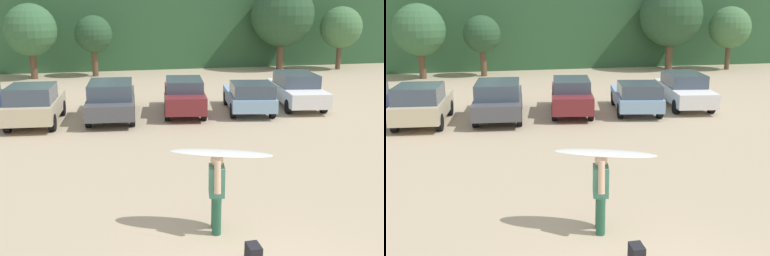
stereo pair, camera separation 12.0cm
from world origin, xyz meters
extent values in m
cube|color=#2D5633|center=(0.00, 33.72, 3.46)|extent=(108.00, 12.00, 6.92)
cylinder|color=brown|center=(-6.45, 25.19, 0.87)|extent=(0.44, 0.44, 1.73)
sphere|color=#38663D|center=(-6.45, 25.19, 3.15)|extent=(3.34, 3.34, 3.34)
cylinder|color=brown|center=(-2.51, 25.48, 0.89)|extent=(0.40, 0.40, 1.77)
sphere|color=#284C2D|center=(-2.51, 25.48, 2.82)|extent=(2.47, 2.47, 2.47)
cylinder|color=brown|center=(11.14, 26.04, 1.01)|extent=(0.54, 0.54, 2.02)
sphere|color=#284C2D|center=(11.14, 26.04, 3.99)|extent=(4.62, 4.62, 4.62)
cylinder|color=brown|center=(15.43, 25.09, 0.90)|extent=(0.36, 0.36, 1.80)
sphere|color=#427042|center=(15.43, 25.09, 3.10)|extent=(3.04, 3.04, 3.04)
cylinder|color=black|center=(-6.50, 14.85, 0.31)|extent=(0.31, 0.64, 0.61)
cube|color=beige|center=(-5.04, 12.98, 0.68)|extent=(2.20, 4.07, 0.69)
cube|color=#3F4C5B|center=(-5.10, 12.38, 1.35)|extent=(1.88, 2.14, 0.64)
cylinder|color=black|center=(-5.76, 14.34, 0.33)|extent=(0.28, 0.69, 0.67)
cylinder|color=black|center=(-4.10, 14.19, 0.33)|extent=(0.28, 0.69, 0.67)
cylinder|color=black|center=(-5.99, 11.77, 0.33)|extent=(0.28, 0.69, 0.67)
cylinder|color=black|center=(-4.32, 11.62, 0.33)|extent=(0.28, 0.69, 0.67)
cube|color=#4C4F54|center=(-1.97, 13.36, 0.67)|extent=(2.34, 4.91, 0.62)
cube|color=#3F4C5B|center=(-2.01, 12.96, 1.30)|extent=(1.99, 2.65, 0.64)
cylinder|color=black|center=(-2.70, 15.00, 0.36)|extent=(0.28, 0.73, 0.71)
cylinder|color=black|center=(-0.97, 14.84, 0.36)|extent=(0.28, 0.73, 0.71)
cylinder|color=black|center=(-2.98, 11.87, 0.36)|extent=(0.28, 0.73, 0.71)
cylinder|color=black|center=(-1.25, 11.71, 0.36)|extent=(0.28, 0.73, 0.71)
cube|color=maroon|center=(1.24, 13.57, 0.69)|extent=(2.36, 4.56, 0.72)
cube|color=#3F4C5B|center=(1.22, 13.47, 1.31)|extent=(1.90, 2.48, 0.50)
cylinder|color=black|center=(0.70, 15.10, 0.33)|extent=(0.32, 0.69, 0.66)
cylinder|color=black|center=(2.22, 14.87, 0.33)|extent=(0.32, 0.69, 0.66)
cylinder|color=black|center=(0.25, 12.27, 0.33)|extent=(0.32, 0.69, 0.66)
cylinder|color=black|center=(1.77, 12.03, 0.33)|extent=(0.32, 0.69, 0.66)
cube|color=#84ADD1|center=(4.16, 13.27, 0.61)|extent=(2.59, 4.37, 0.56)
cube|color=#3F4C5B|center=(3.98, 12.32, 1.17)|extent=(2.04, 2.15, 0.56)
cylinder|color=black|center=(3.57, 14.75, 0.33)|extent=(0.34, 0.69, 0.66)
cylinder|color=black|center=(5.24, 14.45, 0.33)|extent=(0.34, 0.69, 0.66)
cylinder|color=black|center=(3.08, 12.10, 0.33)|extent=(0.34, 0.69, 0.66)
cylinder|color=black|center=(4.75, 11.79, 0.33)|extent=(0.34, 0.69, 0.66)
cube|color=white|center=(6.77, 13.81, 0.65)|extent=(2.42, 4.92, 0.66)
cube|color=#3F4C5B|center=(6.79, 13.97, 1.28)|extent=(1.97, 2.64, 0.59)
cylinder|color=black|center=(6.19, 15.46, 0.32)|extent=(0.31, 0.67, 0.64)
cylinder|color=black|center=(7.78, 15.24, 0.32)|extent=(0.31, 0.67, 0.64)
cylinder|color=black|center=(5.76, 12.38, 0.32)|extent=(0.31, 0.67, 0.64)
cylinder|color=black|center=(7.35, 12.16, 0.32)|extent=(0.31, 0.67, 0.64)
cylinder|color=#26593F|center=(-0.33, 2.40, 0.42)|extent=(0.20, 0.20, 0.83)
cylinder|color=#26593F|center=(-0.27, 2.70, 0.42)|extent=(0.20, 0.20, 0.83)
cube|color=#3F7F66|center=(-0.30, 2.55, 1.15)|extent=(0.40, 0.48, 0.64)
sphere|color=#D8AD8C|center=(-0.30, 2.55, 1.60)|extent=(0.27, 0.27, 0.27)
cylinder|color=#D8AD8C|center=(-0.34, 2.32, 1.32)|extent=(0.20, 0.31, 0.69)
cylinder|color=#D8AD8C|center=(-0.25, 2.78, 1.32)|extent=(0.22, 0.42, 0.67)
ellipsoid|color=white|center=(-0.18, 2.68, 1.71)|extent=(2.25, 1.36, 0.11)
cube|color=black|center=(0.01, 1.05, 0.23)|extent=(0.24, 0.34, 0.45)
camera|label=1|loc=(-2.70, -5.97, 4.70)|focal=42.38mm
camera|label=2|loc=(-2.58, -6.00, 4.70)|focal=42.38mm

